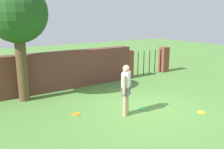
% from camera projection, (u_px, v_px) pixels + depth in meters
% --- Properties ---
extents(ground_plane, '(40.00, 40.00, 0.00)m').
position_uv_depth(ground_plane, '(143.00, 109.00, 8.20)').
color(ground_plane, '#568C3D').
extents(brick_wall, '(7.28, 0.50, 1.63)m').
position_uv_depth(brick_wall, '(58.00, 71.00, 10.25)').
color(brick_wall, brown).
rests_on(brick_wall, ground).
extents(tree, '(2.11, 2.11, 4.25)m').
position_uv_depth(tree, '(17.00, 15.00, 8.34)').
color(tree, brown).
rests_on(tree, ground).
extents(person, '(0.44, 0.40, 1.62)m').
position_uv_depth(person, '(126.00, 88.00, 7.53)').
color(person, tan).
rests_on(person, ground).
extents(fence_gate, '(3.01, 0.44, 1.40)m').
position_uv_depth(fence_gate, '(147.00, 62.00, 12.99)').
color(fence_gate, brown).
rests_on(fence_gate, ground).
extents(frisbee_yellow, '(0.27, 0.27, 0.02)m').
position_uv_depth(frisbee_yellow, '(201.00, 112.00, 7.89)').
color(frisbee_yellow, yellow).
rests_on(frisbee_yellow, ground).
extents(frisbee_orange, '(0.27, 0.27, 0.02)m').
position_uv_depth(frisbee_orange, '(76.00, 114.00, 7.73)').
color(frisbee_orange, orange).
rests_on(frisbee_orange, ground).
extents(frisbee_green, '(0.27, 0.27, 0.02)m').
position_uv_depth(frisbee_green, '(143.00, 109.00, 8.18)').
color(frisbee_green, green).
rests_on(frisbee_green, ground).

